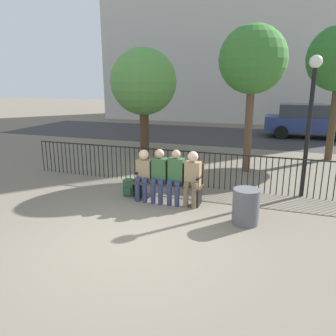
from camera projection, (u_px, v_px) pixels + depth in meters
ground_plane at (128, 243)px, 5.62m from camera, size 80.00×80.00×0.00m
park_bench at (169, 180)px, 7.53m from camera, size 1.57×0.45×0.92m
seated_person_0 at (144, 171)px, 7.54m from camera, size 0.34×0.39×1.19m
seated_person_1 at (159, 173)px, 7.42m from camera, size 0.34×0.39×1.23m
seated_person_2 at (176, 174)px, 7.30m from camera, size 0.34×0.39×1.24m
seated_person_3 at (192, 175)px, 7.18m from camera, size 0.34×0.39×1.23m
backpack at (129, 188)px, 7.92m from camera, size 0.26×0.25×0.40m
fence_railing at (183, 165)px, 8.62m from camera, size 9.01×0.03×0.95m
tree_0 at (253, 61)px, 9.29m from camera, size 1.94×1.94×4.26m
tree_1 at (144, 82)px, 12.03m from camera, size 2.44×2.44×3.89m
lamp_post at (311, 105)px, 7.38m from camera, size 0.28×0.28×3.25m
street_surface at (231, 136)px, 16.60m from camera, size 24.00×6.00×0.01m
parked_car_0 at (308, 120)px, 15.89m from camera, size 4.20×1.94×1.62m
building_facade at (253, 11)px, 22.05m from camera, size 20.00×6.00×14.48m
trash_bin at (246, 206)px, 6.32m from camera, size 0.52×0.52×0.70m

